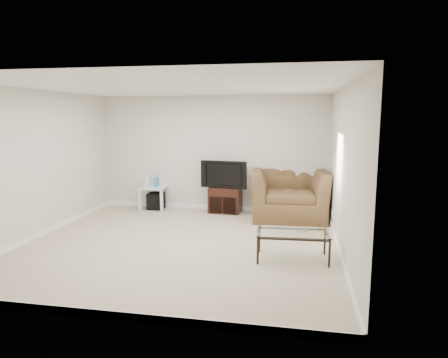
% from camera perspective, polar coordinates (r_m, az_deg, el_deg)
% --- Properties ---
extents(floor, '(5.00, 5.00, 0.00)m').
position_cam_1_polar(floor, '(6.61, -6.24, -9.20)').
color(floor, tan).
rests_on(floor, ground).
extents(ceiling, '(5.00, 5.00, 0.00)m').
position_cam_1_polar(ceiling, '(6.30, -6.63, 12.94)').
color(ceiling, white).
rests_on(ceiling, ground).
extents(wall_back, '(5.00, 0.02, 2.50)m').
position_cam_1_polar(wall_back, '(8.75, -1.68, 3.66)').
color(wall_back, silver).
rests_on(wall_back, ground).
extents(wall_left, '(0.02, 5.00, 2.50)m').
position_cam_1_polar(wall_left, '(7.46, -25.16, 1.90)').
color(wall_left, silver).
rests_on(wall_left, ground).
extents(wall_right, '(0.02, 5.00, 2.50)m').
position_cam_1_polar(wall_right, '(6.10, 16.65, 1.00)').
color(wall_right, silver).
rests_on(wall_right, ground).
extents(plate_back, '(0.12, 0.02, 0.12)m').
position_cam_1_polar(plate_back, '(9.13, -10.33, 3.74)').
color(plate_back, white).
rests_on(plate_back, wall_back).
extents(plate_right_switch, '(0.02, 0.09, 0.13)m').
position_cam_1_polar(plate_right_switch, '(7.68, 15.31, 2.62)').
color(plate_right_switch, white).
rests_on(plate_right_switch, wall_right).
extents(plate_right_outlet, '(0.02, 0.08, 0.12)m').
position_cam_1_polar(plate_right_outlet, '(7.55, 15.20, -4.81)').
color(plate_right_outlet, white).
rests_on(plate_right_outlet, wall_right).
extents(tv_stand, '(0.69, 0.50, 0.55)m').
position_cam_1_polar(tv_stand, '(8.61, 0.19, -2.97)').
color(tv_stand, black).
rests_on(tv_stand, floor).
extents(dvd_player, '(0.37, 0.27, 0.05)m').
position_cam_1_polar(dvd_player, '(8.54, 0.13, -1.80)').
color(dvd_player, black).
rests_on(dvd_player, tv_stand).
extents(television, '(0.95, 0.31, 0.58)m').
position_cam_1_polar(television, '(8.49, 0.14, 0.74)').
color(television, black).
rests_on(television, tv_stand).
extents(side_table, '(0.56, 0.56, 0.52)m').
position_cam_1_polar(side_table, '(9.04, -9.93, -2.65)').
color(side_table, '#A8C7D0').
rests_on(side_table, floor).
extents(subwoofer, '(0.37, 0.37, 0.35)m').
position_cam_1_polar(subwoofer, '(9.07, -9.68, -3.10)').
color(subwoofer, black).
rests_on(subwoofer, floor).
extents(game_console, '(0.06, 0.18, 0.24)m').
position_cam_1_polar(game_console, '(8.99, -10.83, -0.27)').
color(game_console, white).
rests_on(game_console, side_table).
extents(game_case, '(0.07, 0.16, 0.21)m').
position_cam_1_polar(game_case, '(8.94, -9.64, -0.41)').
color(game_case, '#337FCC').
rests_on(game_case, side_table).
extents(recliner, '(1.57, 1.08, 1.32)m').
position_cam_1_polar(recliner, '(8.18, 9.33, -0.98)').
color(recliner, '#4D301C').
rests_on(recliner, floor).
extents(coffee_table, '(1.08, 0.65, 0.41)m').
position_cam_1_polar(coffee_table, '(5.93, 9.75, -9.35)').
color(coffee_table, black).
rests_on(coffee_table, floor).
extents(remote, '(0.17, 0.09, 0.02)m').
position_cam_1_polar(remote, '(5.89, 11.02, -7.31)').
color(remote, '#B2B2B7').
rests_on(remote, coffee_table).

